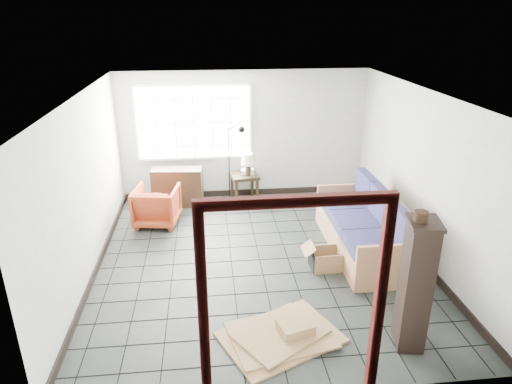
{
  "coord_description": "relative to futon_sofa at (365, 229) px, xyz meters",
  "views": [
    {
      "loc": [
        -0.74,
        -6.25,
        3.68
      ],
      "look_at": [
        -0.03,
        0.3,
        1.04
      ],
      "focal_mm": 32.0,
      "sensor_mm": 36.0,
      "label": 1
    }
  ],
  "objects": [
    {
      "name": "ground",
      "position": [
        -1.73,
        -0.13,
        -0.38
      ],
      "size": [
        5.5,
        5.5,
        0.0
      ],
      "primitive_type": "plane",
      "color": "black",
      "rests_on": "ground"
    },
    {
      "name": "room_shell",
      "position": [
        -1.73,
        -0.1,
        1.3
      ],
      "size": [
        5.02,
        5.52,
        2.61
      ],
      "color": "#A5AAA3",
      "rests_on": "ground"
    },
    {
      "name": "window_panel",
      "position": [
        -2.73,
        2.57,
        1.22
      ],
      "size": [
        2.32,
        0.08,
        1.52
      ],
      "color": "silver",
      "rests_on": "ground"
    },
    {
      "name": "doorway_trim",
      "position": [
        -1.73,
        -2.83,
        1.0
      ],
      "size": [
        1.8,
        0.08,
        2.2
      ],
      "color": "#3E0F0E",
      "rests_on": "ground"
    },
    {
      "name": "futon_sofa",
      "position": [
        0.0,
        0.0,
        0.0
      ],
      "size": [
        0.91,
        2.38,
        1.05
      ],
      "rotation": [
        0.0,
        0.0,
        -0.0
      ],
      "color": "olive",
      "rests_on": "ground"
    },
    {
      "name": "armchair",
      "position": [
        -3.44,
        1.39,
        0.01
      ],
      "size": [
        0.86,
        0.82,
        0.78
      ],
      "primitive_type": "imported",
      "rotation": [
        0.0,
        0.0,
        2.98
      ],
      "color": "maroon",
      "rests_on": "ground"
    },
    {
      "name": "side_table",
      "position": [
        -1.76,
        2.27,
        0.1
      ],
      "size": [
        0.61,
        0.61,
        0.59
      ],
      "rotation": [
        0.0,
        0.0,
        0.14
      ],
      "color": "black",
      "rests_on": "ground"
    },
    {
      "name": "table_lamp",
      "position": [
        -1.69,
        2.22,
        0.52
      ],
      "size": [
        0.36,
        0.36,
        0.45
      ],
      "rotation": [
        0.0,
        0.0,
        -0.28
      ],
      "color": "black",
      "rests_on": "side_table"
    },
    {
      "name": "projector",
      "position": [
        -1.69,
        2.29,
        0.25
      ],
      "size": [
        0.28,
        0.23,
        0.09
      ],
      "rotation": [
        0.0,
        0.0,
        -0.13
      ],
      "color": "silver",
      "rests_on": "side_table"
    },
    {
      "name": "floor_lamp",
      "position": [
        -1.94,
        2.26,
        0.5
      ],
      "size": [
        0.5,
        0.32,
        1.65
      ],
      "rotation": [
        0.0,
        0.0,
        0.31
      ],
      "color": "black",
      "rests_on": "ground"
    },
    {
      "name": "console_shelf",
      "position": [
        -3.1,
        2.23,
        0.0
      ],
      "size": [
        1.02,
        0.47,
        0.77
      ],
      "rotation": [
        0.0,
        0.0,
        -0.09
      ],
      "color": "black",
      "rests_on": "ground"
    },
    {
      "name": "tall_shelf",
      "position": [
        -0.22,
        -2.24,
        0.43
      ],
      "size": [
        0.42,
        0.49,
        1.6
      ],
      "rotation": [
        0.0,
        0.0,
        -0.2
      ],
      "color": "black",
      "rests_on": "ground"
    },
    {
      "name": "pot",
      "position": [
        -0.27,
        -2.24,
        1.28
      ],
      "size": [
        0.19,
        0.19,
        0.11
      ],
      "rotation": [
        0.0,
        0.0,
        -0.29
      ],
      "color": "black",
      "rests_on": "tall_shelf"
    },
    {
      "name": "open_box",
      "position": [
        -0.75,
        -0.47,
        -0.23
      ],
      "size": [
        0.74,
        0.38,
        0.41
      ],
      "rotation": [
        0.0,
        0.0,
        0.03
      ],
      "color": "olive",
      "rests_on": "ground"
    },
    {
      "name": "cardboard_pile",
      "position": [
        -1.67,
        -1.99,
        -0.33
      ],
      "size": [
        1.62,
        1.42,
        0.2
      ],
      "rotation": [
        0.0,
        0.0,
        0.37
      ],
      "color": "olive",
      "rests_on": "ground"
    }
  ]
}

